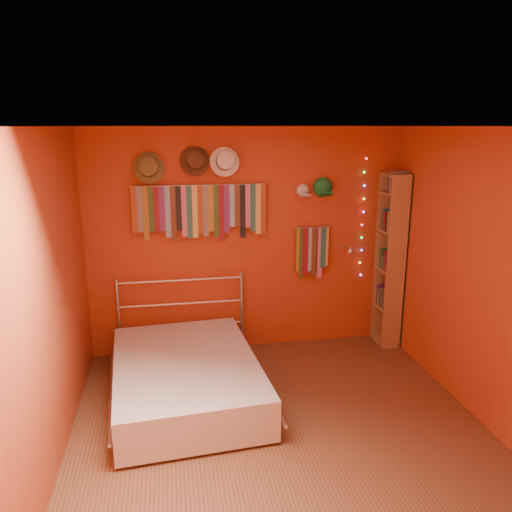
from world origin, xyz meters
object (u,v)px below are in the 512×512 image
tie_rack (201,209)px  bed (186,377)px  reading_lamp (349,251)px  bookshelf (394,260)px

tie_rack → bed: tie_rack is taller
reading_lamp → bed: bearing=-156.4°
reading_lamp → bookshelf: (0.55, 0.03, -0.14)m
tie_rack → reading_lamp: bearing=-6.6°
bed → bookshelf: bearing=14.8°
tie_rack → bookshelf: size_ratio=0.72×
bookshelf → bed: (-2.42, -0.84, -0.80)m
bookshelf → bed: bearing=-160.7°
reading_lamp → bed: size_ratio=0.17×
reading_lamp → bookshelf: size_ratio=0.16×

